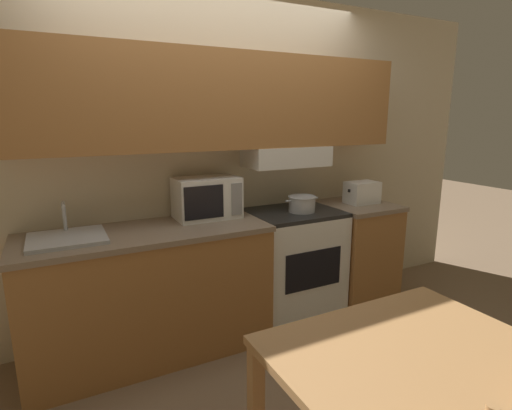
{
  "coord_description": "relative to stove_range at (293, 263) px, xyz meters",
  "views": [
    {
      "loc": [
        -1.16,
        -2.9,
        1.63
      ],
      "look_at": [
        0.05,
        -0.56,
        1.04
      ],
      "focal_mm": 28.0,
      "sensor_mm": 36.0,
      "label": 1
    }
  ],
  "objects": [
    {
      "name": "ground_plane",
      "position": [
        -0.53,
        0.29,
        -0.45
      ],
      "size": [
        16.0,
        16.0,
        0.0
      ],
      "primitive_type": "plane",
      "color": "#7F664C"
    },
    {
      "name": "wall_back",
      "position": [
        -0.51,
        0.22,
        1.05
      ],
      "size": [
        5.28,
        0.38,
        2.55
      ],
      "color": "beige",
      "rests_on": "ground_plane"
    },
    {
      "name": "lower_counter_main",
      "position": [
        -1.17,
        -0.02,
        0.0
      ],
      "size": [
        1.62,
        0.64,
        0.89
      ],
      "color": "#A36B38",
      "rests_on": "ground_plane"
    },
    {
      "name": "lower_counter_right_stub",
      "position": [
        0.64,
        -0.02,
        0.0
      ],
      "size": [
        0.56,
        0.64,
        0.89
      ],
      "color": "#A36B38",
      "rests_on": "ground_plane"
    },
    {
      "name": "stove_range",
      "position": [
        0.0,
        0.0,
        0.0
      ],
      "size": [
        0.71,
        0.59,
        0.89
      ],
      "color": "white",
      "rests_on": "ground_plane"
    },
    {
      "name": "cooking_pot",
      "position": [
        0.04,
        -0.05,
        0.51
      ],
      "size": [
        0.3,
        0.22,
        0.13
      ],
      "color": "#B7BABF",
      "rests_on": "stove_range"
    },
    {
      "name": "microwave",
      "position": [
        -0.69,
        0.11,
        0.6
      ],
      "size": [
        0.46,
        0.3,
        0.3
      ],
      "color": "white",
      "rests_on": "lower_counter_main"
    },
    {
      "name": "toaster",
      "position": [
        0.68,
        -0.02,
        0.54
      ],
      "size": [
        0.29,
        0.18,
        0.19
      ],
      "color": "white",
      "rests_on": "lower_counter_right_stub"
    },
    {
      "name": "sink_basin",
      "position": [
        -1.65,
        -0.02,
        0.46
      ],
      "size": [
        0.44,
        0.41,
        0.21
      ],
      "color": "#B7BABF",
      "rests_on": "lower_counter_main"
    },
    {
      "name": "dining_table",
      "position": [
        -0.55,
        -1.68,
        0.21
      ],
      "size": [
        1.04,
        0.77,
        0.77
      ],
      "color": "#B27F4C",
      "rests_on": "ground_plane"
    }
  ]
}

